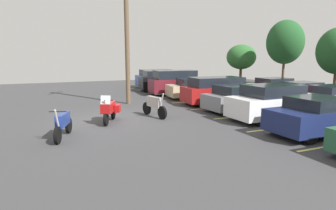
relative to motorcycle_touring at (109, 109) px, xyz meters
The scene contains 19 objects.
ground 0.89m from the motorcycle_touring, 169.63° to the left, with size 44.00×44.00×0.10m, color #38383A.
motorcycle_touring is the anchor object (origin of this frame).
motorcycle_second 2.91m from the motorcycle_touring, 47.80° to the right, with size 2.06×0.86×1.28m.
motorcycle_third 2.45m from the motorcycle_touring, 99.31° to the left, with size 2.10×0.75×1.32m.
parking_stripes 7.97m from the motorcycle_touring, 109.94° to the left, with size 24.03×4.97×0.01m.
car_blue 15.47m from the motorcycle_touring, 150.67° to the left, with size 1.78×4.68×1.77m.
car_black 12.65m from the motorcycle_touring, 145.92° to the left, with size 2.28×4.89×1.82m.
car_maroon 10.59m from the motorcycle_touring, 137.76° to the left, with size 1.95×4.86×1.96m.
car_champagne 9.38m from the motorcycle_touring, 125.35° to the left, with size 2.26×4.77×1.46m.
car_red 8.10m from the motorcycle_touring, 108.50° to the left, with size 2.10×4.95×1.77m.
car_grey 7.53m from the motorcycle_touring, 90.31° to the left, with size 2.25×4.47×1.50m.
car_white 8.10m from the motorcycle_touring, 72.68° to the left, with size 2.12×4.79×1.75m.
car_navy 9.16m from the motorcycle_touring, 55.02° to the left, with size 2.11×4.56×1.53m.
car_far_tan 14.09m from the motorcycle_touring, 105.42° to the left, with size 2.01×4.73×1.46m.
car_far_charcoal 13.75m from the motorcycle_touring, 94.56° to the left, with size 2.11×4.48×1.37m.
car_far_silver 13.35m from the motorcycle_touring, 83.28° to the left, with size 2.03×4.52×1.40m.
utility_pole 6.62m from the motorcycle_touring, 155.78° to the left, with size 1.47×1.24×8.77m.
tree_center_right 22.81m from the motorcycle_touring, 116.10° to the left, with size 3.76×3.76×6.74m.
tree_center_left 23.96m from the motorcycle_touring, 128.89° to the left, with size 3.44×3.44×4.41m.
Camera 1 is at (13.93, -2.57, 3.18)m, focal length 30.50 mm.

